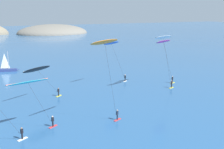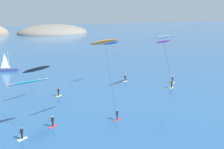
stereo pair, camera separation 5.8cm
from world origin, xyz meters
TOP-DOWN VIEW (x-y plane):
  - sailboat_near at (-11.66, 63.19)m, footprint 5.96×2.43m
  - kitesurfer_blue at (7.81, 36.81)m, footprint 7.91×4.18m
  - kitesurfer_cyan at (-13.68, 19.03)m, footprint 7.23×2.89m
  - kitesurfer_white at (15.32, 28.19)m, footprint 6.73×2.67m
  - kitesurfer_black at (-9.81, 31.84)m, footprint 8.22×5.21m
  - kitesurfer_orange at (-3.39, 16.60)m, footprint 6.39×3.68m
  - kitesurfer_magenta at (17.41, 30.89)m, footprint 7.67×3.45m

SIDE VIEW (x-z plane):
  - sailboat_near at x=-11.66m, z-range -2.21..3.49m
  - kitesurfer_black at x=-9.81m, z-range 2.56..9.51m
  - kitesurfer_cyan at x=-13.68m, z-range 3.06..10.79m
  - kitesurfer_blue at x=7.81m, z-range 3.80..13.94m
  - kitesurfer_magenta at x=17.41m, z-range 4.10..14.68m
  - kitesurfer_white at x=15.32m, z-range 4.61..16.46m
  - kitesurfer_orange at x=-3.39m, z-range 5.03..17.98m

